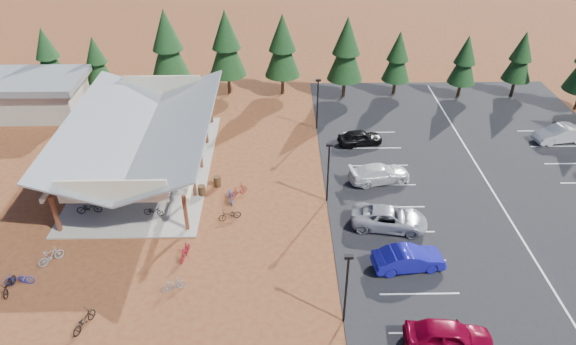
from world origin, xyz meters
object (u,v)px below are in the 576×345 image
Objects in this scene: lamp_post_1 at (328,169)px; bike_8 at (9,285)px; bike_1 at (134,166)px; car_4 at (360,137)px; bike_14 at (231,196)px; bike_7 at (177,123)px; trash_bin_1 at (217,181)px; bike_16 at (230,215)px; bike_6 at (184,146)px; bike_2 at (125,148)px; lamp_post_2 at (318,101)px; bike_0 at (89,208)px; outbuilding at (30,95)px; bike_9 at (51,256)px; car_3 at (380,173)px; bike_4 at (153,211)px; bike_11 at (185,251)px; car_9 at (560,134)px; bike_13 at (174,285)px; bike_5 at (183,190)px; bike_12 at (84,321)px; car_1 at (408,259)px; bike_10 at (19,279)px; car_0 at (449,336)px; lamp_post_0 at (346,285)px; bike_pavilion at (142,129)px; trash_bin_0 at (202,191)px; bike_3 at (136,122)px; bike_15 at (238,191)px.

bike_8 is at bearing -156.04° from lamp_post_1.
bike_1 is 0.44× the size of car_4.
bike_7 is at bearing 105.02° from bike_14.
trash_bin_1 is 4.68m from bike_16.
bike_2 is at bearing 109.36° from bike_6.
lamp_post_2 reaches higher than bike_0.
outbuilding is 6.40× the size of bike_16.
car_4 reaches higher than bike_9.
car_3 is at bearing -87.76° from bike_0.
outbuilding is 7.10× the size of bike_4.
bike_0 is 10.66m from bike_16.
bike_11 is at bearing -153.72° from bike_6.
trash_bin_1 is 31.96m from car_9.
bike_13 reaches higher than bike_4.
bike_5 is 1.03× the size of bike_11.
bike_12 is at bearing -113.80° from trash_bin_1.
outbuilding is at bearing 47.85° from car_1.
bike_10 is 26.38m from car_0.
lamp_post_0 is 17.23m from bike_5.
bike_pavilion reaches higher than car_3.
car_9 is at bearing -70.54° from bike_6.
bike_6 is 14.24m from bike_11.
bike_3 is (-7.81, 11.69, 0.15)m from trash_bin_0.
car_9 is at bearing 19.07° from bike_8.
bike_0 is 9.34m from bike_11.
car_9 is at bearing 12.18° from trash_bin_1.
car_1 is at bearing -113.21° from bike_0.
car_1 is (-0.87, 6.27, -0.06)m from car_0.
car_0 is 28.44m from car_9.
lamp_post_0 is 1.05× the size of car_0.
bike_2 is 18.39m from bike_13.
bike_8 is 1.08× the size of bike_16.
trash_bin_0 is at bearing 44.71° from bike_15.
lamp_post_0 is at bearing 125.65° from car_1.
outbuilding is at bearing 172.15° from lamp_post_2.
bike_11 is at bearing -53.23° from bike_16.
bike_0 is at bearing -57.78° from outbuilding.
bike_5 reaches higher than bike_10.
car_0 is at bearing -14.41° from bike_11.
car_3 reaches higher than trash_bin_0.
bike_6 is (-12.31, -4.25, -2.38)m from lamp_post_2.
bike_6 is 1.07× the size of bike_11.
trash_bin_0 is at bearing -38.65° from bike_pavilion.
bike_pavilion reaches higher than bike_13.
bike_2 is 0.98× the size of bike_10.
outbuilding is at bearing 151.11° from lamp_post_1.
car_0 reaches higher than bike_2.
bike_15 is 0.34× the size of car_3.
bike_6 is 0.46× the size of car_4.
car_9 reaches higher than car_4.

